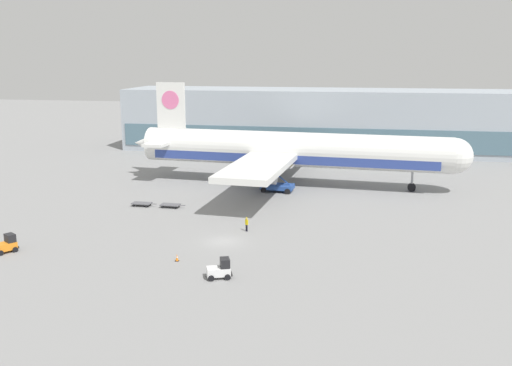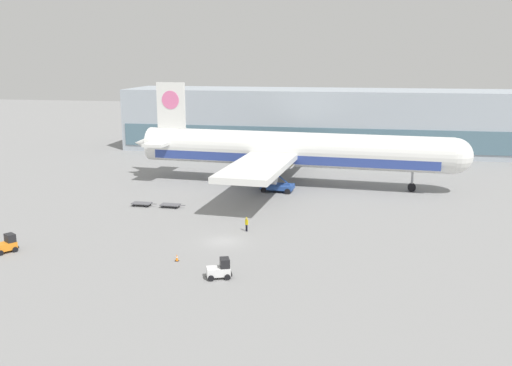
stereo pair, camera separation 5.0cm
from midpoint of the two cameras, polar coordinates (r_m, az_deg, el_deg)
The scene contains 10 objects.
ground_plane at distance 67.89m, azimuth -3.32°, elevation -5.87°, with size 400.00×400.00×0.00m, color gray.
terminal_building at distance 133.39m, azimuth 6.40°, elevation 6.27°, with size 90.00×18.20×14.00m.
airplane_main at distance 96.69m, azimuth 3.19°, elevation 3.26°, with size 58.08×48.47×17.00m.
scissor_lift_loader at distance 92.17m, azimuth 2.16°, elevation 0.31°, with size 5.41×3.71×4.85m.
baggage_tug_foreground at distance 56.99m, azimuth -3.62°, elevation -8.62°, with size 2.77×2.31×2.00m.
baggage_tug_mid at distance 69.88m, azimuth -23.71°, elevation -5.65°, with size 2.60×2.81×2.00m.
baggage_dolly_lead at distance 85.06m, azimuth -11.36°, elevation -2.02°, with size 3.72×1.59×0.48m.
baggage_dolly_second at distance 83.52m, azimuth -8.57°, elevation -2.18°, with size 3.72×1.59×0.48m.
ground_crew_near at distance 71.37m, azimuth -0.96°, elevation -4.02°, with size 0.45×0.41×1.81m.
traffic_cone_near at distance 62.06m, azimuth -7.93°, elevation -7.41°, with size 0.40×0.40×0.77m.
Camera 1 is at (15.39, -62.54, 21.47)m, focal length 40.00 mm.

